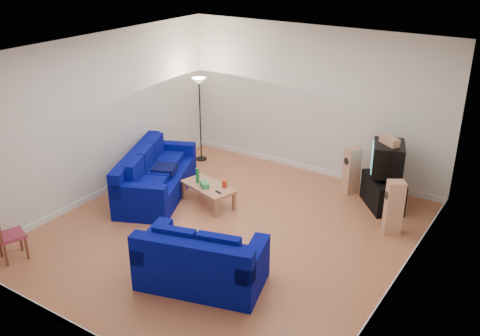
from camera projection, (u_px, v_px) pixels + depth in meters
The scene contains 16 objects.
room at pixel (227, 152), 8.87m from camera, with size 6.01×6.51×3.21m.
sofa_three_seat at pixel (154, 179), 10.74m from camera, with size 1.94×2.63×0.93m.
sofa_loveseat at pixel (200, 265), 7.93m from camera, with size 2.04×1.48×0.92m.
coffee_table at pixel (208, 188), 10.35m from camera, with size 1.22×0.83×0.40m.
bottle at pixel (198, 175), 10.40m from camera, with size 0.07×0.07×0.30m, color #197233.
tissue_box at pixel (204, 185), 10.24m from camera, with size 0.24×0.13×0.10m, color green.
red_canister at pixel (224, 184), 10.23m from camera, with size 0.10×0.10×0.14m, color red.
remote at pixel (218, 192), 10.04m from camera, with size 0.14×0.04×0.02m, color black.
tv_stand at pixel (383, 192), 10.28m from camera, with size 0.98×0.55×0.60m, color black.
av_receiver at pixel (387, 176), 10.16m from camera, with size 0.40×0.33×0.09m, color black.
television at pixel (388, 158), 10.05m from camera, with size 0.78×0.91×0.59m.
centre_speaker at pixel (390, 141), 9.87m from camera, with size 0.42×0.17×0.15m, color tan.
speaker_left at pixel (352, 171), 10.77m from camera, with size 0.34×0.36×0.98m.
speaker_right at pixel (394, 207), 9.28m from camera, with size 0.37×0.35×1.00m.
floor_lamp at pixel (199, 93), 11.95m from camera, with size 0.33×0.33×1.95m.
dining_chair at pixel (6, 234), 8.52m from camera, with size 0.51×0.51×0.83m.
Camera 1 is at (4.70, -6.78, 4.83)m, focal length 40.00 mm.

